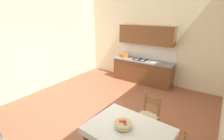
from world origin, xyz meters
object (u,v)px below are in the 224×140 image
object	(u,v)px
kitchen_cabinetry	(143,61)
dining_table	(128,134)
dining_chair_kitchen_side	(148,116)
fruit_bowl	(123,124)

from	to	relation	value
kitchen_cabinetry	dining_table	world-z (taller)	kitchen_cabinetry
dining_table	dining_chair_kitchen_side	distance (m)	0.98
dining_table	fruit_bowl	xyz separation A→B (m)	(-0.09, -0.03, 0.18)
kitchen_cabinetry	dining_table	xyz separation A→B (m)	(1.41, -3.72, -0.22)
kitchen_cabinetry	dining_chair_kitchen_side	bearing A→B (deg)	-63.44
dining_table	kitchen_cabinetry	bearing A→B (deg)	110.79
dining_table	fruit_bowl	world-z (taller)	fruit_bowl
kitchen_cabinetry	dining_table	bearing A→B (deg)	-69.21
fruit_bowl	dining_chair_kitchen_side	bearing A→B (deg)	86.69
kitchen_cabinetry	dining_chair_kitchen_side	xyz separation A→B (m)	(1.38, -2.76, -0.41)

